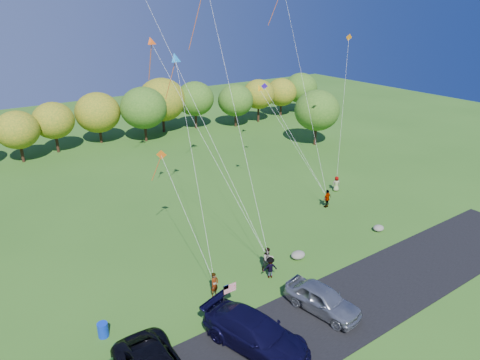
# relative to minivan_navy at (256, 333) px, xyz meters

# --- Properties ---
(ground) EXTENTS (140.00, 140.00, 0.00)m
(ground) POSITION_rel_minivan_navy_xyz_m (4.95, 3.58, -0.99)
(ground) COLOR #2C5B1A
(ground) RESTS_ON ground
(asphalt_lane) EXTENTS (44.00, 6.00, 0.06)m
(asphalt_lane) POSITION_rel_minivan_navy_xyz_m (4.95, -0.42, -0.96)
(asphalt_lane) COLOR black
(asphalt_lane) RESTS_ON ground
(treeline) EXTENTS (76.38, 27.78, 8.63)m
(treeline) POSITION_rel_minivan_navy_xyz_m (1.26, 40.09, 3.68)
(treeline) COLOR #361F13
(treeline) RESTS_ON ground
(minivan_navy) EXTENTS (4.37, 6.90, 1.86)m
(minivan_navy) POSITION_rel_minivan_navy_xyz_m (0.00, 0.00, 0.00)
(minivan_navy) COLOR black
(minivan_navy) RESTS_ON asphalt_lane
(minivan_silver) EXTENTS (2.90, 5.24, 1.69)m
(minivan_silver) POSITION_rel_minivan_navy_xyz_m (5.20, 0.11, -0.09)
(minivan_silver) COLOR #92959B
(minivan_silver) RESTS_ON asphalt_lane
(flyer_a) EXTENTS (0.74, 0.61, 1.74)m
(flyer_a) POSITION_rel_minivan_navy_xyz_m (0.51, 5.18, -0.12)
(flyer_a) COLOR #4C4C59
(flyer_a) RESTS_ON ground
(flyer_b) EXTENTS (0.98, 0.82, 1.82)m
(flyer_b) POSITION_rel_minivan_navy_xyz_m (5.17, 5.53, -0.08)
(flyer_b) COLOR #4C4C59
(flyer_b) RESTS_ON ground
(flyer_c) EXTENTS (1.17, 0.91, 1.60)m
(flyer_c) POSITION_rel_minivan_navy_xyz_m (4.77, 4.75, -0.19)
(flyer_c) COLOR #4C4C59
(flyer_c) RESTS_ON ground
(flyer_d) EXTENTS (1.10, 0.60, 1.78)m
(flyer_d) POSITION_rel_minivan_navy_xyz_m (16.15, 10.58, -0.10)
(flyer_d) COLOR #4C4C59
(flyer_d) RESTS_ON ground
(flyer_e) EXTENTS (0.92, 0.79, 1.58)m
(flyer_e) POSITION_rel_minivan_navy_xyz_m (19.68, 12.78, -0.20)
(flyer_e) COLOR #4C4C59
(flyer_e) RESTS_ON ground
(trash_barrel) EXTENTS (0.60, 0.60, 0.91)m
(trash_barrel) POSITION_rel_minivan_navy_xyz_m (-6.70, 5.63, -0.54)
(trash_barrel) COLOR #0C30BA
(trash_barrel) RESTS_ON ground
(flag_assembly) EXTENTS (0.91, 0.59, 2.45)m
(flag_assembly) POSITION_rel_minivan_navy_xyz_m (0.04, 2.88, 0.84)
(flag_assembly) COLOR black
(flag_assembly) RESTS_ON ground
(boulder_near) EXTENTS (1.14, 0.90, 0.57)m
(boulder_near) POSITION_rel_minivan_navy_xyz_m (8.01, 5.46, -0.71)
(boulder_near) COLOR gray
(boulder_near) RESTS_ON ground
(boulder_far) EXTENTS (0.97, 0.80, 0.50)m
(boulder_far) POSITION_rel_minivan_navy_xyz_m (16.46, 4.81, -0.74)
(boulder_far) COLOR gray
(boulder_far) RESTS_ON ground
(kites_aloft) EXTENTS (23.43, 9.57, 16.31)m
(kites_aloft) POSITION_rel_minivan_navy_xyz_m (7.50, 17.40, 16.52)
(kites_aloft) COLOR orange
(kites_aloft) RESTS_ON ground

